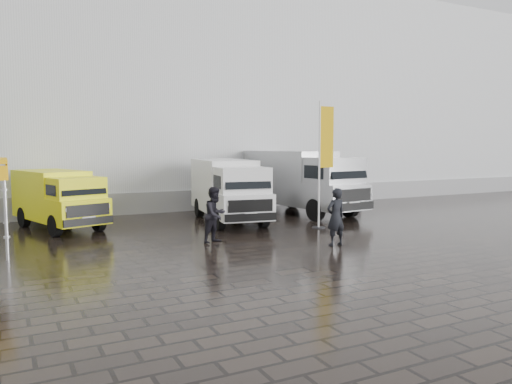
{
  "coord_description": "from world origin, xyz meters",
  "views": [
    {
      "loc": [
        -10.15,
        -14.96,
        3.14
      ],
      "look_at": [
        -1.4,
        2.2,
        1.36
      ],
      "focal_mm": 35.0,
      "sensor_mm": 36.0,
      "label": 1
    }
  ],
  "objects_px": {
    "van_yellow": "(59,200)",
    "person_tent": "(215,215)",
    "flagpole": "(323,158)",
    "person_front": "(336,217)",
    "van_white": "(229,191)",
    "wheelie_bin": "(353,192)",
    "van_silver": "(302,182)"
  },
  "relations": [
    {
      "from": "van_yellow",
      "to": "person_tent",
      "type": "height_order",
      "value": "van_yellow"
    },
    {
      "from": "flagpole",
      "to": "person_front",
      "type": "height_order",
      "value": "flagpole"
    },
    {
      "from": "van_white",
      "to": "flagpole",
      "type": "distance_m",
      "value": 4.25
    },
    {
      "from": "wheelie_bin",
      "to": "van_white",
      "type": "bearing_deg",
      "value": -171.89
    },
    {
      "from": "van_yellow",
      "to": "wheelie_bin",
      "type": "relative_size",
      "value": 4.23
    },
    {
      "from": "van_white",
      "to": "van_silver",
      "type": "bearing_deg",
      "value": 19.2
    },
    {
      "from": "van_silver",
      "to": "person_front",
      "type": "xyz_separation_m",
      "value": [
        -3.08,
        -6.87,
        -0.54
      ]
    },
    {
      "from": "flagpole",
      "to": "person_front",
      "type": "bearing_deg",
      "value": -117.86
    },
    {
      "from": "van_yellow",
      "to": "van_silver",
      "type": "distance_m",
      "value": 10.55
    },
    {
      "from": "person_front",
      "to": "person_tent",
      "type": "relative_size",
      "value": 1.0
    },
    {
      "from": "flagpole",
      "to": "van_yellow",
      "type": "bearing_deg",
      "value": 154.55
    },
    {
      "from": "person_front",
      "to": "person_tent",
      "type": "xyz_separation_m",
      "value": [
        -3.2,
        2.19,
        -0.0
      ]
    },
    {
      "from": "van_silver",
      "to": "wheelie_bin",
      "type": "bearing_deg",
      "value": 22.43
    },
    {
      "from": "van_yellow",
      "to": "person_front",
      "type": "relative_size",
      "value": 2.61
    },
    {
      "from": "van_silver",
      "to": "flagpole",
      "type": "relative_size",
      "value": 1.39
    },
    {
      "from": "flagpole",
      "to": "van_white",
      "type": "bearing_deg",
      "value": 130.36
    },
    {
      "from": "van_yellow",
      "to": "wheelie_bin",
      "type": "xyz_separation_m",
      "value": [
        15.83,
        2.45,
        -0.54
      ]
    },
    {
      "from": "flagpole",
      "to": "person_tent",
      "type": "height_order",
      "value": "flagpole"
    },
    {
      "from": "van_yellow",
      "to": "person_tent",
      "type": "relative_size",
      "value": 2.62
    },
    {
      "from": "flagpole",
      "to": "person_tent",
      "type": "bearing_deg",
      "value": -169.86
    },
    {
      "from": "van_white",
      "to": "person_tent",
      "type": "relative_size",
      "value": 3.24
    },
    {
      "from": "wheelie_bin",
      "to": "person_tent",
      "type": "relative_size",
      "value": 0.62
    },
    {
      "from": "person_tent",
      "to": "van_white",
      "type": "bearing_deg",
      "value": 33.7
    },
    {
      "from": "person_front",
      "to": "person_tent",
      "type": "bearing_deg",
      "value": -36.79
    },
    {
      "from": "van_yellow",
      "to": "person_front",
      "type": "bearing_deg",
      "value": -61.92
    },
    {
      "from": "flagpole",
      "to": "wheelie_bin",
      "type": "height_order",
      "value": "flagpole"
    },
    {
      "from": "van_white",
      "to": "person_front",
      "type": "xyz_separation_m",
      "value": [
        0.99,
        -6.11,
        -0.37
      ]
    },
    {
      "from": "wheelie_bin",
      "to": "van_yellow",
      "type": "bearing_deg",
      "value": 175.35
    },
    {
      "from": "person_front",
      "to": "person_tent",
      "type": "height_order",
      "value": "person_front"
    },
    {
      "from": "flagpole",
      "to": "wheelie_bin",
      "type": "distance_m",
      "value": 9.8
    },
    {
      "from": "van_yellow",
      "to": "person_front",
      "type": "height_order",
      "value": "van_yellow"
    },
    {
      "from": "van_yellow",
      "to": "flagpole",
      "type": "xyz_separation_m",
      "value": [
        9.06,
        -4.31,
        1.58
      ]
    }
  ]
}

